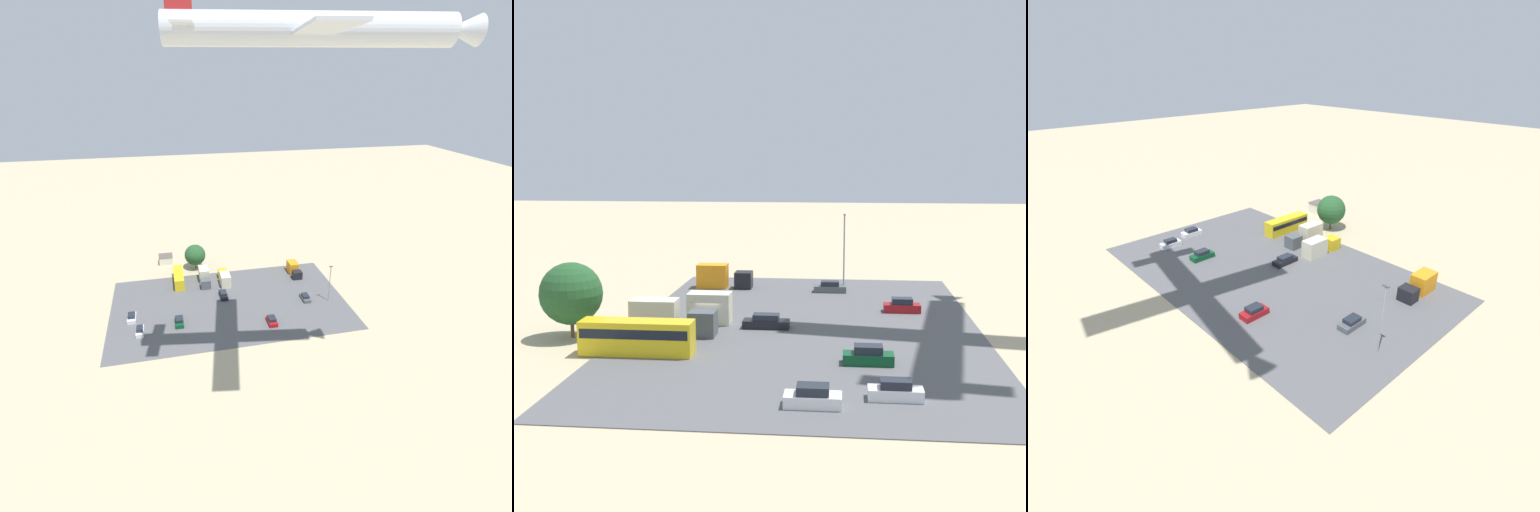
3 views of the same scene
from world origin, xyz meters
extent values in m
plane|color=tan|center=(0.00, 0.00, 0.00)|extent=(400.00, 400.00, 0.00)
cube|color=#565659|center=(0.00, 10.04, 0.04)|extent=(58.37, 35.98, 0.08)
cube|color=silver|center=(15.09, -18.24, 1.22)|extent=(3.91, 3.60, 2.43)
cube|color=#59514C|center=(15.09, -18.24, 2.49)|extent=(4.15, 3.84, 0.12)
cube|color=gold|center=(11.90, -4.30, 1.62)|extent=(2.59, 10.17, 3.08)
cube|color=black|center=(11.90, -4.30, 2.18)|extent=(2.63, 9.77, 0.86)
cube|color=silver|center=(23.79, 11.97, 0.53)|extent=(1.96, 4.14, 0.91)
cube|color=#1E232D|center=(23.79, 11.97, 1.32)|extent=(1.65, 2.32, 0.67)
cube|color=silver|center=(21.75, 17.93, 0.52)|extent=(1.72, 4.03, 0.88)
cube|color=#1E232D|center=(21.75, 17.93, 1.28)|extent=(1.45, 2.26, 0.64)
cube|color=black|center=(1.01, 6.16, 0.51)|extent=(1.87, 4.79, 0.85)
cube|color=#1E232D|center=(1.01, 6.16, 1.24)|extent=(1.57, 2.68, 0.62)
cube|color=#0C4723|center=(12.90, 16.24, 0.56)|extent=(1.93, 4.34, 0.95)
cube|color=#1E232D|center=(12.90, 16.24, 1.38)|extent=(1.62, 2.43, 0.70)
cube|color=#4C5156|center=(-19.36, 12.35, 0.49)|extent=(1.83, 4.21, 0.83)
cube|color=#1E232D|center=(-19.36, 12.35, 1.21)|extent=(1.54, 2.36, 0.61)
cube|color=maroon|center=(-8.18, 20.76, 0.55)|extent=(1.97, 4.14, 0.93)
cube|color=#1E232D|center=(-8.18, 20.76, 1.35)|extent=(1.65, 2.32, 0.68)
cube|color=gold|center=(-0.50, -4.83, 1.24)|extent=(2.60, 2.53, 2.31)
cube|color=beige|center=(-0.50, -0.04, 1.73)|extent=(2.60, 4.50, 3.30)
cube|color=#4C5156|center=(4.92, 0.30, 1.34)|extent=(2.55, 2.57, 2.51)
cube|color=beige|center=(4.92, -4.56, 1.88)|extent=(2.55, 4.58, 3.59)
cube|color=black|center=(-20.97, 0.73, 1.19)|extent=(2.57, 2.25, 2.23)
cube|color=orange|center=(-20.97, -3.51, 1.67)|extent=(2.57, 3.99, 3.18)
cylinder|color=brown|center=(6.48, -12.45, 1.05)|extent=(0.36, 0.36, 2.10)
sphere|color=#235128|center=(6.48, -12.45, 4.41)|extent=(6.14, 6.14, 6.14)
cylinder|color=gray|center=(-25.01, 14.12, 4.83)|extent=(0.20, 0.20, 9.50)
cube|color=#4C4C51|center=(-25.01, 14.12, 9.76)|extent=(0.90, 0.28, 0.20)
cylinder|color=silver|center=(-6.05, 43.02, 58.19)|extent=(36.39, 9.86, 3.99)
cone|color=silver|center=(-25.11, 46.18, 58.19)|extent=(4.95, 4.46, 3.79)
cube|color=silver|center=(-6.05, 43.02, 57.59)|extent=(10.34, 33.00, 0.36)
cube|color=silver|center=(8.96, 40.53, 58.39)|extent=(4.40, 11.85, 0.24)
camera|label=1|loc=(13.12, 96.27, 53.19)|focal=28.00mm
camera|label=2|loc=(72.53, 13.96, 17.76)|focal=50.00mm
camera|label=3|loc=(-46.48, 50.12, 33.63)|focal=28.00mm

